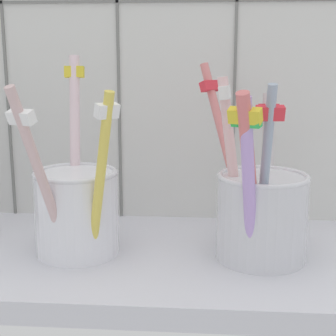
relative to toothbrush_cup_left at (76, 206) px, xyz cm
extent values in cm
cube|color=silver|center=(8.59, 0.78, -5.58)|extent=(64.00, 22.00, 2.00)
cube|color=silver|center=(8.59, 12.78, 15.92)|extent=(64.00, 2.00, 45.00)
cube|color=gray|center=(-10.61, 11.68, 15.92)|extent=(0.30, 0.20, 45.00)
cube|color=gray|center=(2.19, 11.68, 15.92)|extent=(0.30, 0.20, 45.00)
cube|color=gray|center=(14.99, 11.68, 15.92)|extent=(0.30, 0.20, 45.00)
cube|color=gray|center=(8.59, 11.68, 19.52)|extent=(64.00, 0.20, 0.30)
cylinder|color=white|center=(0.00, 0.08, -0.69)|extent=(7.78, 7.78, 7.80)
torus|color=silver|center=(0.00, 0.08, 3.21)|extent=(7.90, 7.90, 0.50)
cylinder|color=beige|center=(-1.57, -4.65, 3.67)|extent=(3.48, 6.64, 16.02)
cube|color=white|center=(-2.35, -6.46, 9.11)|extent=(2.55, 1.96, 1.28)
cylinder|color=silver|center=(-0.94, 3.85, 4.81)|extent=(1.32, 4.11, 18.15)
cube|color=yellow|center=(-1.03, 5.05, 12.24)|extent=(1.96, 1.07, 1.19)
cylinder|color=#E6CE52|center=(3.09, -3.64, 3.43)|extent=(3.77, 3.99, 15.43)
cube|color=white|center=(4.07, -4.70, 9.47)|extent=(2.14, 2.09, 1.30)
cylinder|color=silver|center=(17.18, 0.08, -0.70)|extent=(8.23, 8.23, 7.76)
torus|color=silver|center=(17.18, 0.08, 3.18)|extent=(8.32, 8.32, 0.50)
cylinder|color=beige|center=(14.42, 0.10, 3.90)|extent=(3.19, 1.25, 16.30)
cube|color=white|center=(13.56, 0.19, 10.65)|extent=(1.26, 2.49, 1.24)
cylinder|color=#97A6BC|center=(16.97, -2.63, 3.72)|extent=(1.12, 4.55, 15.99)
cube|color=#E5333F|center=(17.06, -3.88, 9.31)|extent=(2.32, 1.21, 1.27)
cylinder|color=#DF8080|center=(14.09, 3.83, 4.41)|extent=(5.99, 5.90, 17.50)
cube|color=#E5333F|center=(12.34, 5.54, 10.90)|extent=(2.33, 2.35, 1.17)
cylinder|color=#BD98E3|center=(15.58, -4.06, 3.26)|extent=(2.65, 3.91, 15.07)
cube|color=green|center=(15.12, -4.96, 8.81)|extent=(2.53, 1.88, 1.05)
cylinder|color=silver|center=(18.11, 4.30, 2.99)|extent=(1.29, 4.68, 14.61)
cube|color=#E5333F|center=(18.05, 5.60, 8.58)|extent=(2.04, 1.00, 1.29)
cylinder|color=#DF6F6F|center=(15.74, -3.21, 3.43)|extent=(3.46, 6.70, 15.62)
cube|color=yellow|center=(15.00, -5.12, 9.23)|extent=(2.85, 2.08, 1.39)
camera|label=1|loc=(12.08, -44.79, 13.68)|focal=54.32mm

